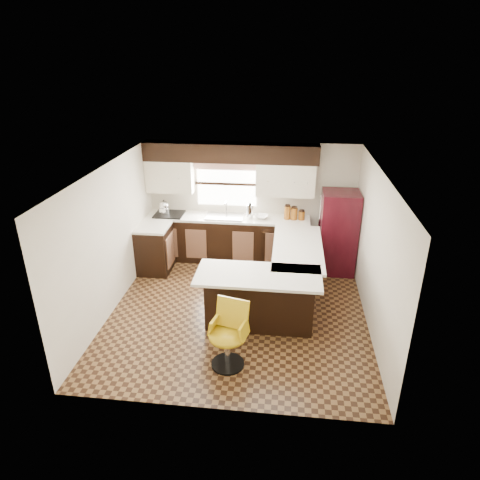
# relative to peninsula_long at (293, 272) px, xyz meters

# --- Properties ---
(floor) EXTENTS (4.40, 4.40, 0.00)m
(floor) POSITION_rel_peninsula_long_xyz_m (-0.90, -0.62, -0.45)
(floor) COLOR #49301A
(floor) RESTS_ON ground
(ceiling) EXTENTS (4.40, 4.40, 0.00)m
(ceiling) POSITION_rel_peninsula_long_xyz_m (-0.90, -0.62, 1.95)
(ceiling) COLOR silver
(ceiling) RESTS_ON wall_back
(wall_back) EXTENTS (4.40, 0.00, 4.40)m
(wall_back) POSITION_rel_peninsula_long_xyz_m (-0.90, 1.58, 0.75)
(wall_back) COLOR beige
(wall_back) RESTS_ON floor
(wall_front) EXTENTS (4.40, 0.00, 4.40)m
(wall_front) POSITION_rel_peninsula_long_xyz_m (-0.90, -2.83, 0.75)
(wall_front) COLOR beige
(wall_front) RESTS_ON floor
(wall_left) EXTENTS (0.00, 4.40, 4.40)m
(wall_left) POSITION_rel_peninsula_long_xyz_m (-3.00, -0.62, 0.75)
(wall_left) COLOR beige
(wall_left) RESTS_ON floor
(wall_right) EXTENTS (0.00, 4.40, 4.40)m
(wall_right) POSITION_rel_peninsula_long_xyz_m (1.20, -0.62, 0.75)
(wall_right) COLOR beige
(wall_right) RESTS_ON floor
(base_cab_back) EXTENTS (3.30, 0.60, 0.90)m
(base_cab_back) POSITION_rel_peninsula_long_xyz_m (-1.35, 1.28, 0.00)
(base_cab_back) COLOR black
(base_cab_back) RESTS_ON floor
(base_cab_left) EXTENTS (0.60, 0.70, 0.90)m
(base_cab_left) POSITION_rel_peninsula_long_xyz_m (-2.70, 0.62, 0.00)
(base_cab_left) COLOR black
(base_cab_left) RESTS_ON floor
(counter_back) EXTENTS (3.30, 0.60, 0.04)m
(counter_back) POSITION_rel_peninsula_long_xyz_m (-1.35, 1.28, 0.47)
(counter_back) COLOR silver
(counter_back) RESTS_ON base_cab_back
(counter_left) EXTENTS (0.60, 0.70, 0.04)m
(counter_left) POSITION_rel_peninsula_long_xyz_m (-2.70, 0.62, 0.47)
(counter_left) COLOR silver
(counter_left) RESTS_ON base_cab_left
(soffit) EXTENTS (3.40, 0.35, 0.36)m
(soffit) POSITION_rel_peninsula_long_xyz_m (-1.30, 1.40, 1.77)
(soffit) COLOR black
(soffit) RESTS_ON wall_back
(upper_cab_left) EXTENTS (0.94, 0.35, 0.64)m
(upper_cab_left) POSITION_rel_peninsula_long_xyz_m (-2.52, 1.40, 1.27)
(upper_cab_left) COLOR beige
(upper_cab_left) RESTS_ON wall_back
(upper_cab_right) EXTENTS (1.14, 0.35, 0.64)m
(upper_cab_right) POSITION_rel_peninsula_long_xyz_m (-0.22, 1.40, 1.27)
(upper_cab_right) COLOR beige
(upper_cab_right) RESTS_ON wall_back
(window_pane) EXTENTS (1.20, 0.02, 0.90)m
(window_pane) POSITION_rel_peninsula_long_xyz_m (-1.40, 1.56, 1.10)
(window_pane) COLOR white
(window_pane) RESTS_ON wall_back
(valance) EXTENTS (1.30, 0.06, 0.18)m
(valance) POSITION_rel_peninsula_long_xyz_m (-1.40, 1.52, 1.49)
(valance) COLOR #D19B93
(valance) RESTS_ON wall_back
(sink) EXTENTS (0.75, 0.45, 0.03)m
(sink) POSITION_rel_peninsula_long_xyz_m (-1.40, 1.25, 0.51)
(sink) COLOR #B2B2B7
(sink) RESTS_ON counter_back
(dishwasher) EXTENTS (0.58, 0.03, 0.78)m
(dishwasher) POSITION_rel_peninsula_long_xyz_m (-0.35, 0.99, -0.02)
(dishwasher) COLOR black
(dishwasher) RESTS_ON floor
(cooktop) EXTENTS (0.58, 0.50, 0.02)m
(cooktop) POSITION_rel_peninsula_long_xyz_m (-2.55, 1.25, 0.51)
(cooktop) COLOR black
(cooktop) RESTS_ON counter_back
(peninsula_long) EXTENTS (0.60, 1.95, 0.90)m
(peninsula_long) POSITION_rel_peninsula_long_xyz_m (0.00, 0.00, 0.00)
(peninsula_long) COLOR black
(peninsula_long) RESTS_ON floor
(peninsula_return) EXTENTS (1.65, 0.60, 0.90)m
(peninsula_return) POSITION_rel_peninsula_long_xyz_m (-0.53, -0.97, 0.00)
(peninsula_return) COLOR black
(peninsula_return) RESTS_ON floor
(counter_pen_long) EXTENTS (0.84, 1.95, 0.04)m
(counter_pen_long) POSITION_rel_peninsula_long_xyz_m (0.05, 0.00, 0.47)
(counter_pen_long) COLOR silver
(counter_pen_long) RESTS_ON peninsula_long
(counter_pen_return) EXTENTS (1.89, 0.84, 0.04)m
(counter_pen_return) POSITION_rel_peninsula_long_xyz_m (-0.55, -1.06, 0.47)
(counter_pen_return) COLOR silver
(counter_pen_return) RESTS_ON peninsula_return
(refrigerator) EXTENTS (0.69, 0.67, 1.62)m
(refrigerator) POSITION_rel_peninsula_long_xyz_m (0.83, 1.03, 0.36)
(refrigerator) COLOR #360911
(refrigerator) RESTS_ON floor
(bar_chair) EXTENTS (0.61, 0.61, 0.95)m
(bar_chair) POSITION_rel_peninsula_long_xyz_m (-0.88, -2.01, 0.02)
(bar_chair) COLOR gold
(bar_chair) RESTS_ON floor
(kettle) EXTENTS (0.21, 0.21, 0.29)m
(kettle) POSITION_rel_peninsula_long_xyz_m (-2.65, 1.26, 0.66)
(kettle) COLOR silver
(kettle) RESTS_ON cooktop
(percolator) EXTENTS (0.14, 0.14, 0.28)m
(percolator) POSITION_rel_peninsula_long_xyz_m (-0.90, 1.28, 0.63)
(percolator) COLOR silver
(percolator) RESTS_ON counter_back
(mixing_bowl) EXTENTS (0.30, 0.30, 0.06)m
(mixing_bowl) POSITION_rel_peninsula_long_xyz_m (-0.67, 1.28, 0.53)
(mixing_bowl) COLOR white
(mixing_bowl) RESTS_ON counter_back
(canister_large) EXTENTS (0.12, 0.12, 0.27)m
(canister_large) POSITION_rel_peninsula_long_xyz_m (-0.16, 1.30, 0.63)
(canister_large) COLOR #8B4C12
(canister_large) RESTS_ON counter_back
(canister_med) EXTENTS (0.14, 0.14, 0.24)m
(canister_med) POSITION_rel_peninsula_long_xyz_m (-0.02, 1.30, 0.61)
(canister_med) COLOR #8B4C12
(canister_med) RESTS_ON counter_back
(canister_small) EXTENTS (0.13, 0.13, 0.17)m
(canister_small) POSITION_rel_peninsula_long_xyz_m (0.13, 1.30, 0.58)
(canister_small) COLOR #8B4C12
(canister_small) RESTS_ON counter_back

